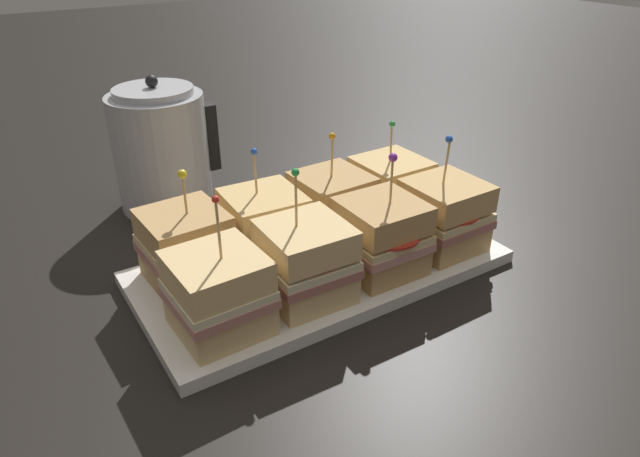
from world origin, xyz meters
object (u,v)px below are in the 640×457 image
at_px(sandwich_back_far_right, 390,189).
at_px(sandwich_front_far_left, 219,293).
at_px(sandwich_front_center_left, 306,262).
at_px(serving_platter, 320,267).
at_px(sandwich_front_far_right, 444,215).
at_px(sandwich_back_center_left, 264,226).
at_px(sandwich_back_far_left, 186,246).
at_px(sandwich_back_center_right, 332,205).
at_px(kettle_steel, 162,150).
at_px(sandwich_front_center_right, 381,237).

bearing_deg(sandwich_back_far_right, sandwich_front_far_left, -160.88).
bearing_deg(sandwich_back_far_right, sandwich_front_center_left, -152.67).
relative_size(serving_platter, sandwich_front_far_right, 2.98).
xyz_separation_m(sandwich_front_far_right, sandwich_back_center_left, (-0.23, 0.12, -0.00)).
bearing_deg(sandwich_front_far_left, sandwich_back_center_left, 44.33).
distance_m(serving_platter, sandwich_back_far_left, 0.19).
bearing_deg(sandwich_back_far_left, sandwich_front_center_left, -47.02).
bearing_deg(sandwich_back_far_left, sandwich_front_far_left, -93.18).
relative_size(sandwich_back_center_right, sandwich_back_far_right, 1.02).
distance_m(sandwich_back_center_right, sandwich_back_far_right, 0.11).
bearing_deg(kettle_steel, sandwich_front_far_left, -100.18).
xyz_separation_m(serving_platter, sandwich_back_center_right, (0.06, 0.06, 0.06)).
xyz_separation_m(sandwich_back_far_left, sandwich_back_center_right, (0.23, -0.00, -0.00)).
distance_m(sandwich_front_far_right, sandwich_back_far_left, 0.37).
bearing_deg(sandwich_front_center_left, sandwich_back_center_left, 89.01).
xyz_separation_m(sandwich_back_far_right, kettle_steel, (-0.28, 0.27, 0.04)).
distance_m(serving_platter, sandwich_front_far_right, 0.20).
bearing_deg(sandwich_front_far_left, sandwich_back_center_right, 27.12).
distance_m(serving_platter, sandwich_back_center_right, 0.10).
xyz_separation_m(sandwich_front_far_left, sandwich_back_far_left, (0.01, 0.12, 0.00)).
xyz_separation_m(sandwich_front_far_left, sandwich_front_far_right, (0.36, 0.00, 0.00)).
distance_m(sandwich_front_center_left, sandwich_back_far_right, 0.26).
relative_size(sandwich_front_far_left, sandwich_front_center_right, 1.02).
bearing_deg(sandwich_front_far_left, kettle_steel, 79.82).
bearing_deg(sandwich_back_far_left, sandwich_back_far_right, -0.26).
relative_size(sandwich_front_center_right, sandwich_back_center_right, 1.03).
distance_m(sandwich_front_center_left, sandwich_front_far_right, 0.24).
xyz_separation_m(sandwich_back_center_left, sandwich_back_far_right, (0.23, 0.00, 0.00)).
bearing_deg(sandwich_back_far_right, serving_platter, -160.87).
xyz_separation_m(sandwich_front_far_left, sandwich_front_center_right, (0.24, 0.00, 0.00)).
height_order(serving_platter, sandwich_back_center_left, sandwich_back_center_left).
bearing_deg(sandwich_back_center_right, sandwich_front_center_left, -134.69).
relative_size(serving_platter, sandwich_back_center_left, 3.14).
xyz_separation_m(sandwich_back_center_left, sandwich_back_center_right, (0.12, 0.00, 0.00)).
relative_size(serving_platter, sandwich_front_center_right, 3.00).
bearing_deg(sandwich_back_center_right, sandwich_back_far_right, -0.22).
height_order(sandwich_front_center_left, sandwich_back_center_right, sandwich_front_center_left).
xyz_separation_m(sandwich_front_center_left, kettle_steel, (-0.05, 0.39, 0.03)).
relative_size(sandwich_front_center_right, sandwich_back_center_left, 1.05).
relative_size(sandwich_front_far_right, kettle_steel, 0.75).
xyz_separation_m(sandwich_front_far_right, sandwich_back_far_right, (-0.01, 0.12, -0.00)).
relative_size(sandwich_front_center_left, kettle_steel, 0.78).
relative_size(sandwich_back_center_left, sandwich_back_center_right, 0.99).
bearing_deg(serving_platter, sandwich_front_far_right, -18.41).
distance_m(sandwich_front_far_left, sandwich_back_center_right, 0.27).
height_order(sandwich_back_far_right, kettle_steel, kettle_steel).
height_order(sandwich_back_far_left, kettle_steel, kettle_steel).
bearing_deg(sandwich_back_center_left, sandwich_back_far_left, 177.86).
distance_m(sandwich_back_center_left, sandwich_back_far_right, 0.23).
bearing_deg(sandwich_front_center_right, sandwich_back_far_right, 47.05).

